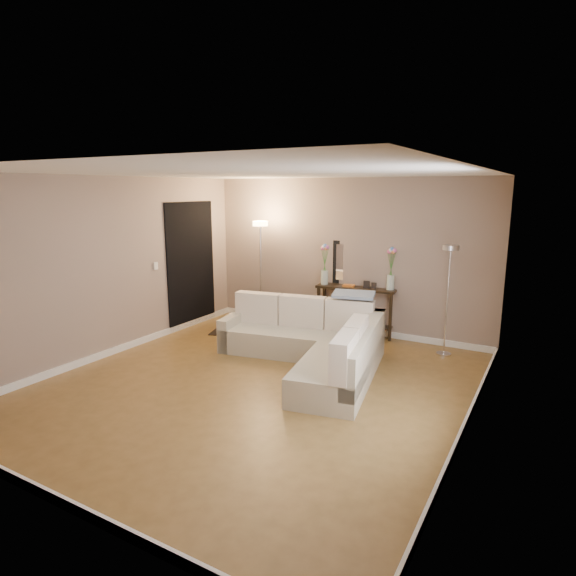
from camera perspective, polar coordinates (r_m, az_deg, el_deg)
The scene contains 23 objects.
floor at distance 6.18m, azimuth -3.75°, elevation -11.41°, with size 5.00×5.50×0.01m, color olive.
ceiling at distance 5.69m, azimuth -4.11°, elevation 13.54°, with size 5.00×5.50×0.01m, color white.
wall_back at distance 8.21m, azimuth 6.81°, elevation 3.78°, with size 5.00×0.02×2.60m, color gray.
wall_front at distance 3.89m, azimuth -27.16°, elevation -6.36°, with size 5.00×0.02×2.60m, color gray.
wall_left at distance 7.47m, azimuth -20.21°, elevation 2.35°, with size 0.02×5.50×2.60m, color gray.
wall_right at distance 4.91m, azimuth 21.34°, elevation -2.29°, with size 0.02×5.50×2.60m, color gray.
baseboard_back at distance 8.45m, azimuth 6.54°, elevation -4.67°, with size 5.00×0.03×0.10m, color white.
baseboard_front at distance 4.42m, azimuth -25.26°, elevation -21.91°, with size 5.00×0.03×0.10m, color white.
baseboard_left at distance 7.73m, azimuth -19.43°, elevation -6.83°, with size 0.03×5.50×0.10m, color white.
baseboard_right at distance 5.34m, azimuth 20.04°, elevation -15.41°, with size 0.03×5.50×0.10m, color white.
doorway at distance 8.65m, azimuth -11.40°, elevation 2.69°, with size 0.02×1.20×2.20m, color black.
switch_plate at distance 8.03m, azimuth -15.40°, elevation 2.54°, with size 0.02×0.08×0.12m, color white.
sectional_sofa at distance 6.76m, azimuth 3.16°, elevation -6.51°, with size 2.74×2.37×0.83m.
throw_blanket at distance 7.07m, azimuth 7.79°, elevation -0.76°, with size 0.60×0.34×0.05m, color #808FA4.
console_table at distance 8.18m, azimuth 7.48°, elevation -2.26°, with size 1.36×0.49×0.82m.
leaning_mirror at distance 8.17m, azimuth 8.51°, elevation 2.91°, with size 0.94×0.14×0.74m.
table_decor at distance 8.03m, azimuth 8.02°, elevation 0.28°, with size 0.57×0.14×0.13m.
flower_vase_left at distance 8.19m, azimuth 4.37°, elevation 2.45°, with size 0.16×0.13×0.70m.
flower_vase_right at distance 7.89m, azimuth 12.11°, elevation 1.88°, with size 0.16×0.13×0.70m.
floor_lamp_lit at distance 8.48m, azimuth -3.26°, elevation 4.22°, with size 0.33×0.33×1.87m.
floor_lamp_unlit at distance 7.28m, azimuth 18.52°, elevation 1.10°, with size 0.26×0.26×1.64m.
charcoal_rug at distance 8.45m, azimuth -4.46°, elevation -4.92°, with size 1.22×0.91×0.02m, color black.
black_bag at distance 8.39m, azimuth -6.01°, elevation -4.31°, with size 0.34×0.24×0.22m, color black.
Camera 1 is at (3.15, -4.73, 2.42)m, focal length 30.00 mm.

